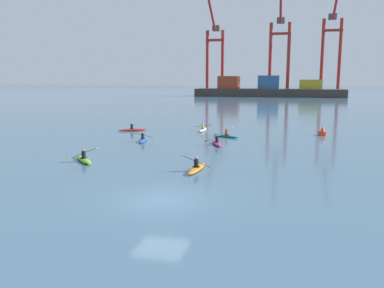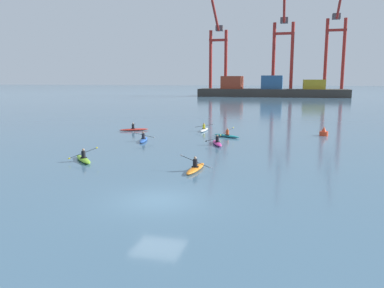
{
  "view_description": "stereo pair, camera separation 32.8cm",
  "coord_description": "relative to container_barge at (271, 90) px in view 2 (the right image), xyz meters",
  "views": [
    {
      "loc": [
        5.86,
        -17.48,
        5.89
      ],
      "look_at": [
        -1.69,
        13.41,
        0.6
      ],
      "focal_mm": 36.17,
      "sensor_mm": 36.0,
      "label": 1
    },
    {
      "loc": [
        6.18,
        -17.4,
        5.89
      ],
      "look_at": [
        -1.69,
        13.41,
        0.6
      ],
      "focal_mm": 36.17,
      "sensor_mm": 36.0,
      "label": 2
    }
  ],
  "objects": [
    {
      "name": "ground_plane",
      "position": [
        1.04,
        -123.84,
        -2.43
      ],
      "size": [
        800.0,
        800.0,
        0.0
      ],
      "primitive_type": "plane",
      "color": "#476B84"
    },
    {
      "name": "container_barge",
      "position": [
        0.0,
        0.0,
        0.0
      ],
      "size": [
        51.72,
        11.44,
        7.38
      ],
      "color": "#38332D",
      "rests_on": "ground"
    },
    {
      "name": "gantry_crane_west",
      "position": [
        -20.91,
        9.1,
        14.91
      ],
      "size": [
        7.2,
        20.33,
        35.96
      ],
      "color": "maroon",
      "rests_on": "ground"
    },
    {
      "name": "gantry_crane_west_mid",
      "position": [
        3.55,
        8.58,
        15.86
      ],
      "size": [
        7.83,
        16.66,
        39.25
      ],
      "color": "maroon",
      "rests_on": "ground"
    },
    {
      "name": "gantry_crane_east_mid",
      "position": [
        22.25,
        13.75,
        16.52
      ],
      "size": [
        7.43,
        19.55,
        37.93
      ],
      "color": "maroon",
      "rests_on": "ground"
    },
    {
      "name": "channel_buoy",
      "position": [
        10.74,
        -98.18,
        -2.07
      ],
      "size": [
        0.9,
        0.9,
        1.0
      ],
      "color": "red",
      "rests_on": "ground"
    },
    {
      "name": "kayak_red",
      "position": [
        -10.51,
        -99.39,
        -2.26
      ],
      "size": [
        3.21,
        2.29,
        0.99
      ],
      "color": "red",
      "rests_on": "ground"
    },
    {
      "name": "kayak_white",
      "position": [
        -2.49,
        -97.56,
        -2.26
      ],
      "size": [
        2.26,
        3.41,
        0.95
      ],
      "color": "silver",
      "rests_on": "ground"
    },
    {
      "name": "kayak_magenta",
      "position": [
        0.78,
        -106.71,
        -2.26
      ],
      "size": [
        2.11,
        3.39,
        0.95
      ],
      "color": "#C13384",
      "rests_on": "ground"
    },
    {
      "name": "kayak_blue",
      "position": [
        -6.53,
        -106.46,
        -2.26
      ],
      "size": [
        2.2,
        3.45,
        0.95
      ],
      "color": "#2856B2",
      "rests_on": "ground"
    },
    {
      "name": "kayak_orange",
      "position": [
        1.3,
        -117.15,
        -2.26
      ],
      "size": [
        2.19,
        3.43,
        1.04
      ],
      "color": "orange",
      "rests_on": "ground"
    },
    {
      "name": "kayak_lime",
      "position": [
        -7.38,
        -116.32,
        -2.26
      ],
      "size": [
        2.76,
        2.9,
        0.99
      ],
      "color": "#7ABC2D",
      "rests_on": "ground"
    },
    {
      "name": "kayak_teal",
      "position": [
        0.86,
        -101.74,
        -2.26
      ],
      "size": [
        3.21,
        2.3,
        0.99
      ],
      "color": "teal",
      "rests_on": "ground"
    }
  ]
}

